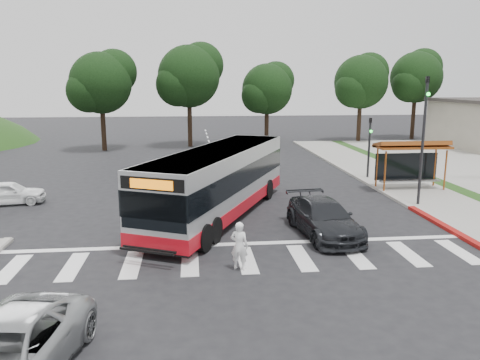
{
  "coord_description": "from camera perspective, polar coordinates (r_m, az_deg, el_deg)",
  "views": [
    {
      "loc": [
        -1.85,
        -20.59,
        6.16
      ],
      "look_at": [
        0.42,
        1.31,
        1.6
      ],
      "focal_mm": 35.0,
      "sensor_mm": 36.0,
      "label": 1
    }
  ],
  "objects": [
    {
      "name": "west_car_white",
      "position": [
        27.0,
        -26.4,
        -1.4
      ],
      "size": [
        3.76,
        1.93,
        1.22
      ],
      "primitive_type": "imported",
      "rotation": [
        0.0,
        0.0,
        1.71
      ],
      "color": "white",
      "rests_on": "ground"
    },
    {
      "name": "tree_north_a",
      "position": [
        46.67,
        -6.16,
        12.57
      ],
      "size": [
        6.6,
        6.15,
        10.17
      ],
      "color": "black",
      "rests_on": "ground"
    },
    {
      "name": "ground",
      "position": [
        21.57,
        -0.77,
        -4.89
      ],
      "size": [
        140.0,
        140.0,
        0.0
      ],
      "primitive_type": "plane",
      "color": "black",
      "rests_on": "ground"
    },
    {
      "name": "bus_shelter",
      "position": [
        28.89,
        20.13,
        3.41
      ],
      "size": [
        4.2,
        1.6,
        2.86
      ],
      "color": "#8F4417",
      "rests_on": "sidewalk_east"
    },
    {
      "name": "silver_suv_south",
      "position": [
        11.35,
        -26.75,
        -18.44
      ],
      "size": [
        3.09,
        5.3,
        1.39
      ],
      "primitive_type": "imported",
      "rotation": [
        0.0,
        0.0,
        -0.16
      ],
      "color": "#A4A7A9",
      "rests_on": "ground"
    },
    {
      "name": "curb_east",
      "position": [
        31.18,
        14.56,
        0.07
      ],
      "size": [
        0.3,
        40.0,
        0.15
      ],
      "primitive_type": "cube",
      "color": "#9E9991",
      "rests_on": "ground"
    },
    {
      "name": "pedestrian",
      "position": [
        15.78,
        -0.08,
        -8.03
      ],
      "size": [
        0.72,
        0.61,
        1.67
      ],
      "primitive_type": "imported",
      "rotation": [
        0.0,
        0.0,
        2.73
      ],
      "color": "white",
      "rests_on": "ground"
    },
    {
      "name": "tree_north_b",
      "position": [
        49.29,
        3.38,
        11.1
      ],
      "size": [
        5.72,
        5.33,
        8.43
      ],
      "color": "black",
      "rests_on": "ground"
    },
    {
      "name": "traffic_signal_ne_tall",
      "position": [
        24.98,
        21.49,
        5.65
      ],
      "size": [
        0.18,
        0.37,
        6.5
      ],
      "color": "black",
      "rests_on": "ground"
    },
    {
      "name": "dark_sedan",
      "position": [
        19.61,
        10.16,
        -4.57
      ],
      "size": [
        2.56,
        5.2,
        1.45
      ],
      "primitive_type": "imported",
      "rotation": [
        0.0,
        0.0,
        0.11
      ],
      "color": "#212327",
      "rests_on": "ground"
    },
    {
      "name": "tree_ne_a",
      "position": [
        51.85,
        14.6,
        11.59
      ],
      "size": [
        6.16,
        5.74,
        9.3
      ],
      "color": "black",
      "rests_on": "parking_lot"
    },
    {
      "name": "traffic_signal_ne_short",
      "position": [
        31.47,
        15.5,
        4.56
      ],
      "size": [
        0.18,
        0.37,
        4.0
      ],
      "color": "black",
      "rests_on": "ground"
    },
    {
      "name": "crosswalk_ladder",
      "position": [
        16.86,
        0.79,
        -9.7
      ],
      "size": [
        18.0,
        2.6,
        0.01
      ],
      "primitive_type": "cube",
      "color": "silver",
      "rests_on": "ground"
    },
    {
      "name": "transit_bus",
      "position": [
        21.88,
        -2.58,
        -0.37
      ],
      "size": [
        7.64,
        12.27,
        3.18
      ],
      "primitive_type": null,
      "rotation": [
        0.0,
        0.0,
        -0.44
      ],
      "color": "#A6A8AB",
      "rests_on": "ground"
    },
    {
      "name": "curb_east_red",
      "position": [
        22.37,
        23.46,
        -5.08
      ],
      "size": [
        0.32,
        6.0,
        0.15
      ],
      "primitive_type": "cube",
      "color": "maroon",
      "rests_on": "ground"
    },
    {
      "name": "sidewalk_east",
      "position": [
        31.93,
        17.92,
        0.11
      ],
      "size": [
        4.0,
        40.0,
        0.12
      ],
      "primitive_type": "cube",
      "color": "gray",
      "rests_on": "ground"
    },
    {
      "name": "tree_north_c",
      "position": [
        45.38,
        -16.51,
        11.4
      ],
      "size": [
        6.16,
        5.74,
        9.3
      ],
      "color": "black",
      "rests_on": "ground"
    },
    {
      "name": "tree_ne_b",
      "position": [
        56.46,
        20.73,
        11.74
      ],
      "size": [
        6.16,
        5.74,
        10.02
      ],
      "color": "black",
      "rests_on": "ground"
    }
  ]
}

